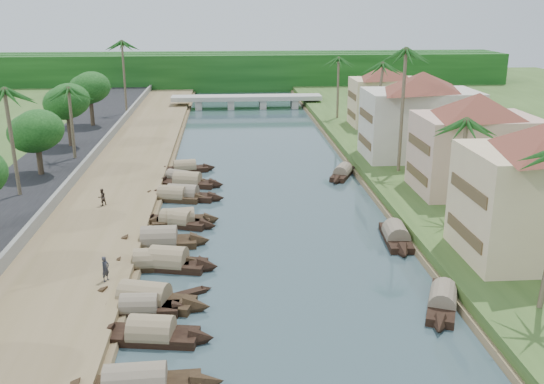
{
  "coord_description": "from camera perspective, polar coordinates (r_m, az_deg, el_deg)",
  "views": [
    {
      "loc": [
        -4.06,
        -41.67,
        19.05
      ],
      "look_at": [
        0.16,
        12.58,
        2.0
      ],
      "focal_mm": 40.0,
      "sensor_mm": 36.0,
      "label": 1
    }
  ],
  "objects": [
    {
      "name": "tree_5",
      "position": [
        94.75,
        -16.78,
        9.31
      ],
      "size": [
        5.39,
        5.39,
        7.8
      ],
      "color": "#4B3B2B",
      "rests_on": "ground"
    },
    {
      "name": "sampan_9",
      "position": [
        61.93,
        -8.4,
        -0.3
      ],
      "size": [
        9.07,
        3.79,
        2.25
      ],
      "rotation": [
        0.0,
        0.0,
        -0.24
      ],
      "color": "black",
      "rests_on": "ground"
    },
    {
      "name": "palm_3",
      "position": [
        81.88,
        9.97,
        11.64
      ],
      "size": [
        3.2,
        3.2,
        11.79
      ],
      "color": "brown",
      "rests_on": "ground"
    },
    {
      "name": "road",
      "position": [
        67.51,
        -21.88,
        0.34
      ],
      "size": [
        8.0,
        180.0,
        1.4
      ],
      "primitive_type": "cube",
      "color": "black",
      "rests_on": "ground"
    },
    {
      "name": "building_distant",
      "position": [
        93.76,
        10.6,
        9.03
      ],
      "size": [
        12.62,
        12.62,
        9.2
      ],
      "color": "beige",
      "rests_on": "right_bank"
    },
    {
      "name": "sampan_1",
      "position": [
        37.26,
        -11.27,
        -12.98
      ],
      "size": [
        7.89,
        2.97,
        2.29
      ],
      "rotation": [
        0.0,
        0.0,
        -0.16
      ],
      "color": "black",
      "rests_on": "ground"
    },
    {
      "name": "sampan_6",
      "position": [
        50.51,
        -10.56,
        -4.55
      ],
      "size": [
        8.55,
        2.34,
        2.5
      ],
      "rotation": [
        0.0,
        0.0,
        0.02
      ],
      "color": "black",
      "rests_on": "ground"
    },
    {
      "name": "left_bank",
      "position": [
        65.52,
        -14.75,
        0.27
      ],
      "size": [
        10.0,
        180.0,
        0.8
      ],
      "primitive_type": "cube",
      "color": "brown",
      "rests_on": "ground"
    },
    {
      "name": "sampan_4",
      "position": [
        46.56,
        -11.22,
        -6.55
      ],
      "size": [
        7.8,
        2.03,
        2.21
      ],
      "rotation": [
        0.0,
        0.0,
        0.02
      ],
      "color": "black",
      "rests_on": "ground"
    },
    {
      "name": "palm_5",
      "position": [
        61.1,
        -23.73,
        8.56
      ],
      "size": [
        3.2,
        3.2,
        11.58
      ],
      "color": "brown",
      "rests_on": "ground"
    },
    {
      "name": "treeline",
      "position": [
        142.52,
        -2.84,
        11.32
      ],
      "size": [
        120.0,
        14.0,
        8.0
      ],
      "color": "#0E340E",
      "rests_on": "ground"
    },
    {
      "name": "sampan_5",
      "position": [
        46.37,
        -9.71,
        -6.55
      ],
      "size": [
        8.12,
        3.74,
        2.49
      ],
      "rotation": [
        0.0,
        0.0,
        -0.24
      ],
      "color": "black",
      "rests_on": "ground"
    },
    {
      "name": "bridge",
      "position": [
        115.05,
        -2.4,
        8.72
      ],
      "size": [
        28.0,
        4.0,
        2.4
      ],
      "color": "#9E9D94",
      "rests_on": "ground"
    },
    {
      "name": "canoe_2",
      "position": [
        68.07,
        -8.78,
        1.03
      ],
      "size": [
        4.78,
        2.11,
        0.7
      ],
      "rotation": [
        0.0,
        0.0,
        -0.31
      ],
      "color": "black",
      "rests_on": "ground"
    },
    {
      "name": "sampan_11",
      "position": [
        66.3,
        -7.96,
        0.91
      ],
      "size": [
        8.49,
        3.72,
        2.36
      ],
      "rotation": [
        0.0,
        0.0,
        -0.24
      ],
      "color": "black",
      "rests_on": "ground"
    },
    {
      "name": "sampan_14",
      "position": [
        41.77,
        15.77,
        -9.82
      ],
      "size": [
        4.67,
        8.36,
        2.06
      ],
      "rotation": [
        0.0,
        0.0,
        1.17
      ],
      "color": "black",
      "rests_on": "ground"
    },
    {
      "name": "sampan_15",
      "position": [
        51.72,
        11.58,
        -4.09
      ],
      "size": [
        2.39,
        8.48,
        2.24
      ],
      "rotation": [
        0.0,
        0.0,
        1.49
      ],
      "color": "black",
      "rests_on": "ground"
    },
    {
      "name": "palm_6",
      "position": [
        74.29,
        -18.62,
        9.06
      ],
      "size": [
        3.2,
        3.2,
        9.76
      ],
      "color": "brown",
      "rests_on": "ground"
    },
    {
      "name": "sampan_2",
      "position": [
        41.26,
        -11.9,
        -9.85
      ],
      "size": [
        9.44,
        4.43,
        2.42
      ],
      "rotation": [
        0.0,
        0.0,
        -0.29
      ],
      "color": "black",
      "rests_on": "ground"
    },
    {
      "name": "palm_1",
      "position": [
        53.67,
        17.69,
        6.17
      ],
      "size": [
        3.2,
        3.2,
        9.89
      ],
      "color": "brown",
      "rests_on": "ground"
    },
    {
      "name": "sampan_10",
      "position": [
        61.73,
        -9.36,
        -0.41
      ],
      "size": [
        8.1,
        3.61,
        2.19
      ],
      "rotation": [
        0.0,
        0.0,
        -0.25
      ],
      "color": "black",
      "rests_on": "ground"
    },
    {
      "name": "person_far",
      "position": [
        58.97,
        -15.72,
        -0.47
      ],
      "size": [
        1.0,
        1.0,
        1.63
      ],
      "primitive_type": "imported",
      "rotation": [
        0.0,
        0.0,
        3.92
      ],
      "color": "#382E27",
      "rests_on": "left_bank"
    },
    {
      "name": "sampan_3",
      "position": [
        40.27,
        -12.36,
        -10.63
      ],
      "size": [
        6.99,
        1.75,
        1.92
      ],
      "rotation": [
        0.0,
        0.0,
        -0.03
      ],
      "color": "black",
      "rests_on": "ground"
    },
    {
      "name": "palm_8",
      "position": [
        103.52,
        -13.96,
        13.38
      ],
      "size": [
        3.2,
        3.2,
        13.14
      ],
      "color": "brown",
      "rests_on": "ground"
    },
    {
      "name": "canoe_1",
      "position": [
        42.08,
        -8.28,
        -9.56
      ],
      "size": [
        4.05,
        2.54,
        0.68
      ],
      "rotation": [
        0.0,
        0.0,
        0.48
      ],
      "color": "black",
      "rests_on": "ground"
    },
    {
      "name": "tree_3",
      "position": [
        68.8,
        -21.3,
        5.3
      ],
      "size": [
        5.17,
        5.17,
        6.82
      ],
      "color": "#4B3B2B",
      "rests_on": "ground"
    },
    {
      "name": "person_near",
      "position": [
        43.18,
        -15.41,
        -6.98
      ],
      "size": [
        0.7,
        0.78,
        1.78
      ],
      "primitive_type": "imported",
      "rotation": [
        0.0,
        0.0,
        1.03
      ],
      "color": "#292A31",
      "rests_on": "left_bank"
    },
    {
      "name": "sampan_8",
      "position": [
        54.91,
        -8.59,
        -2.64
      ],
      "size": [
        7.32,
        2.57,
        2.22
      ],
      "rotation": [
        0.0,
        0.0,
        0.12
      ],
      "color": "black",
      "rests_on": "ground"
    },
    {
      "name": "palm_7",
      "position": [
        98.15,
        6.32,
        12.26
      ],
      "size": [
        3.2,
        3.2,
        11.0
      ],
      "color": "brown",
      "rests_on": "ground"
    },
    {
      "name": "palm_2",
      "position": [
        66.68,
        12.49,
        12.6
      ],
      "size": [
        3.2,
        3.2,
        14.66
      ],
      "color": "brown",
      "rests_on": "ground"
    },
    {
      "name": "retaining_wall",
      "position": [
        66.16,
        -18.39,
        0.97
      ],
      "size": [
        0.4,
        180.0,
        1.1
      ],
      "primitive_type": "cube",
      "color": "slate",
      "rests_on": "left_bank"
    },
    {
      "name": "sampan_7",
      "position": [
        54.7,
        -9.0,
        -2.75
      ],
      "size": [
        7.87,
        4.12,
        2.09
      ],
      "rotation": [
        0.0,
        0.0,
        -0.34
      ],
      "color": "black",
      "rests_on": "ground"
    },
    {
      "name": "building_far",
      "position": [
        74.46,
        13.77,
        7.11
      ],
      "size": [
        15.59,
        15.59,
        10.2
      ],
      "color": "beige",
      "rests_on": "right_bank"
    },
    {
      "name": "right_bank",
      "position": [
        68.37,
        15.45,
        1.1
      ],
      "size": [
        16.0,
        180.0,
        1.2
      ],
      "primitive_type": "cube",
      "color": "#304B1E",
      "rests_on": "ground"
    },
    {
      "name": "tree_6",
      "position": [
        76.26,
        17.36,
        7.23
      ],
      "size": [
        4.08,
        4.08,
        7.23
      ],
      "color": "#4B3B2B",
      "rests_on": "ground"
    },
    {
      "name": "sampan_16",
      "position": [
        69.83,
        6.66,
        1.8
      ],
      "size": [
        4.64,
        7.93,
        1.99
      ],
      "rotation": [
        0.0,
        0.0,
        1.15
      ],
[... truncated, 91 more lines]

